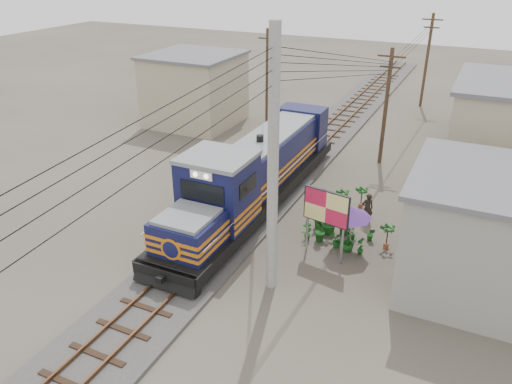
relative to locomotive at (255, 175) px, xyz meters
The scene contains 16 objects.
ground 5.65m from the locomotive, 90.00° to the right, with size 120.00×120.00×0.00m, color #473F35.
ballast 4.92m from the locomotive, 90.00° to the left, with size 3.60×70.00×0.16m, color #595651.
track 4.86m from the locomotive, 90.00° to the left, with size 1.15×70.00×0.12m.
locomotive is the anchor object (origin of this frame).
utility_pole_main 7.57m from the locomotive, 59.19° to the right, with size 0.40×0.40×10.00m.
wooden_pole_mid 9.92m from the locomotive, 62.46° to the left, with size 1.60×0.24×7.00m.
wooden_pole_far 23.24m from the locomotive, 78.02° to the left, with size 1.60×0.24×7.50m.
wooden_pole_left 13.72m from the locomotive, 111.60° to the left, with size 1.60×0.24×7.00m.
power_lines 6.60m from the locomotive, 92.60° to the left, with size 9.65×19.00×3.30m.
shophouse_front 11.76m from the locomotive, 11.65° to the right, with size 7.35×6.30×4.70m.
shophouse_back 19.94m from the locomotive, 56.52° to the left, with size 6.30×6.30×4.20m.
shophouse_left 14.62m from the locomotive, 133.26° to the left, with size 6.30×6.30×5.20m.
billboard 5.64m from the locomotive, 33.02° to the right, with size 2.04×0.48×3.17m.
market_umbrella 5.83m from the locomotive, 20.64° to the right, with size 2.48×2.48×2.15m.
vendor 5.76m from the locomotive, ahead, with size 0.57×0.38×1.58m, color black.
plant_nursery 4.92m from the locomotive, 16.16° to the right, with size 3.10×2.08×1.14m.
Camera 1 is at (9.84, -15.30, 11.91)m, focal length 35.00 mm.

